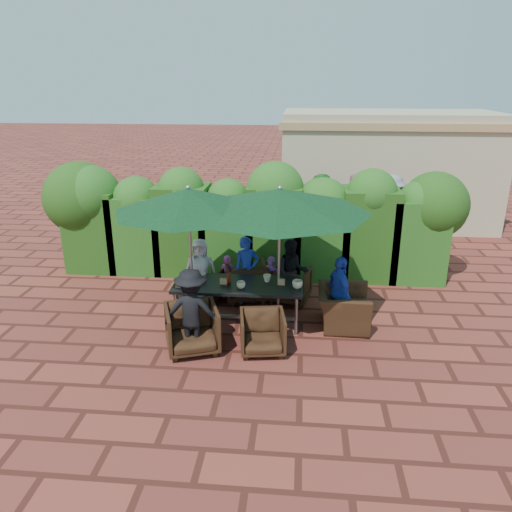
# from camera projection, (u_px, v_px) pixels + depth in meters

# --- Properties ---
(ground) EXTENTS (80.00, 80.00, 0.00)m
(ground) POSITION_uv_depth(u_px,v_px,m) (239.00, 320.00, 8.94)
(ground) COLOR brown
(ground) RESTS_ON ground
(dining_table) EXTENTS (2.22, 0.90, 0.75)m
(dining_table) POSITION_uv_depth(u_px,v_px,m) (239.00, 288.00, 8.60)
(dining_table) COLOR black
(dining_table) RESTS_ON ground
(umbrella_left) EXTENTS (2.49, 2.49, 2.46)m
(umbrella_left) POSITION_uv_depth(u_px,v_px,m) (188.00, 200.00, 8.10)
(umbrella_left) COLOR gray
(umbrella_left) RESTS_ON ground
(umbrella_right) EXTENTS (3.02, 3.02, 2.46)m
(umbrella_right) POSITION_uv_depth(u_px,v_px,m) (280.00, 201.00, 8.06)
(umbrella_right) COLOR gray
(umbrella_right) RESTS_ON ground
(chair_far_left) EXTENTS (0.81, 0.78, 0.69)m
(chair_far_left) POSITION_uv_depth(u_px,v_px,m) (205.00, 282.00, 9.69)
(chair_far_left) COLOR black
(chair_far_left) RESTS_ON ground
(chair_far_mid) EXTENTS (0.91, 0.87, 0.80)m
(chair_far_mid) POSITION_uv_depth(u_px,v_px,m) (246.00, 279.00, 9.68)
(chair_far_mid) COLOR black
(chair_far_mid) RESTS_ON ground
(chair_far_right) EXTENTS (0.84, 0.80, 0.73)m
(chair_far_right) POSITION_uv_depth(u_px,v_px,m) (290.00, 283.00, 9.60)
(chair_far_right) COLOR black
(chair_far_right) RESTS_ON ground
(chair_near_left) EXTENTS (1.00, 0.97, 0.82)m
(chair_near_left) POSITION_uv_depth(u_px,v_px,m) (192.00, 326.00, 7.82)
(chair_near_left) COLOR black
(chair_near_left) RESTS_ON ground
(chair_near_right) EXTENTS (0.78, 0.74, 0.71)m
(chair_near_right) POSITION_uv_depth(u_px,v_px,m) (263.00, 331.00, 7.80)
(chair_near_right) COLOR black
(chair_near_right) RESTS_ON ground
(chair_end_right) EXTENTS (0.68, 1.02, 0.88)m
(chair_end_right) POSITION_uv_depth(u_px,v_px,m) (344.00, 302.00, 8.61)
(chair_end_right) COLOR black
(chair_end_right) RESTS_ON ground
(adult_far_left) EXTENTS (0.65, 0.43, 1.25)m
(adult_far_left) POSITION_uv_depth(u_px,v_px,m) (200.00, 270.00, 9.51)
(adult_far_left) COLOR silver
(adult_far_left) RESTS_ON ground
(adult_far_mid) EXTENTS (0.58, 0.53, 1.30)m
(adult_far_mid) POSITION_uv_depth(u_px,v_px,m) (247.00, 270.00, 9.45)
(adult_far_mid) COLOR #213EB4
(adult_far_mid) RESTS_ON ground
(adult_far_right) EXTENTS (0.67, 0.47, 1.28)m
(adult_far_right) POSITION_uv_depth(u_px,v_px,m) (292.00, 273.00, 9.35)
(adult_far_right) COLOR black
(adult_far_right) RESTS_ON ground
(adult_near_left) EXTENTS (0.89, 0.43, 1.38)m
(adult_near_left) POSITION_uv_depth(u_px,v_px,m) (192.00, 311.00, 7.70)
(adult_near_left) COLOR black
(adult_near_left) RESTS_ON ground
(adult_end_right) EXTENTS (0.62, 0.83, 1.27)m
(adult_end_right) POSITION_uv_depth(u_px,v_px,m) (339.00, 292.00, 8.53)
(adult_end_right) COLOR #213EB4
(adult_end_right) RESTS_ON ground
(child_left) EXTENTS (0.33, 0.27, 0.86)m
(child_left) POSITION_uv_depth(u_px,v_px,m) (228.00, 277.00, 9.72)
(child_left) COLOR #CC4896
(child_left) RESTS_ON ground
(child_right) EXTENTS (0.39, 0.35, 0.90)m
(child_right) POSITION_uv_depth(u_px,v_px,m) (271.00, 279.00, 9.56)
(child_right) COLOR #814799
(child_right) RESTS_ON ground
(pedestrian_a) EXTENTS (1.87, 1.44, 1.92)m
(pedestrian_a) POSITION_uv_depth(u_px,v_px,m) (321.00, 212.00, 12.39)
(pedestrian_a) COLOR #227E2B
(pedestrian_a) RESTS_ON ground
(pedestrian_b) EXTENTS (0.94, 0.62, 1.88)m
(pedestrian_b) POSITION_uv_depth(u_px,v_px,m) (353.00, 212.00, 12.46)
(pedestrian_b) COLOR #CC4896
(pedestrian_b) RESTS_ON ground
(pedestrian_c) EXTENTS (1.25, 1.24, 1.88)m
(pedestrian_c) POSITION_uv_depth(u_px,v_px,m) (390.00, 213.00, 12.37)
(pedestrian_c) COLOR gray
(pedestrian_c) RESTS_ON ground
(cup_a) EXTENTS (0.14, 0.14, 0.11)m
(cup_a) POSITION_uv_depth(u_px,v_px,m) (180.00, 283.00, 8.45)
(cup_a) COLOR beige
(cup_a) RESTS_ON dining_table
(cup_b) EXTENTS (0.15, 0.15, 0.14)m
(cup_b) POSITION_uv_depth(u_px,v_px,m) (202.00, 277.00, 8.69)
(cup_b) COLOR beige
(cup_b) RESTS_ON dining_table
(cup_c) EXTENTS (0.15, 0.15, 0.12)m
(cup_c) POSITION_uv_depth(u_px,v_px,m) (241.00, 285.00, 8.37)
(cup_c) COLOR beige
(cup_c) RESTS_ON dining_table
(cup_d) EXTENTS (0.14, 0.14, 0.13)m
(cup_d) POSITION_uv_depth(u_px,v_px,m) (267.00, 278.00, 8.64)
(cup_d) COLOR beige
(cup_d) RESTS_ON dining_table
(cup_e) EXTENTS (0.18, 0.18, 0.14)m
(cup_e) POSITION_uv_depth(u_px,v_px,m) (297.00, 284.00, 8.37)
(cup_e) COLOR beige
(cup_e) RESTS_ON dining_table
(ketchup_bottle) EXTENTS (0.04, 0.04, 0.17)m
(ketchup_bottle) POSITION_uv_depth(u_px,v_px,m) (228.00, 278.00, 8.59)
(ketchup_bottle) COLOR #B20C0A
(ketchup_bottle) RESTS_ON dining_table
(sauce_bottle) EXTENTS (0.04, 0.04, 0.17)m
(sauce_bottle) POSITION_uv_depth(u_px,v_px,m) (229.00, 278.00, 8.58)
(sauce_bottle) COLOR #4C230C
(sauce_bottle) RESTS_ON dining_table
(serving_tray) EXTENTS (0.35, 0.25, 0.02)m
(serving_tray) POSITION_uv_depth(u_px,v_px,m) (187.00, 285.00, 8.50)
(serving_tray) COLOR #996D4A
(serving_tray) RESTS_ON dining_table
(number_block_left) EXTENTS (0.12, 0.06, 0.10)m
(number_block_left) POSITION_uv_depth(u_px,v_px,m) (224.00, 281.00, 8.54)
(number_block_left) COLOR tan
(number_block_left) RESTS_ON dining_table
(number_block_right) EXTENTS (0.12, 0.06, 0.10)m
(number_block_right) POSITION_uv_depth(u_px,v_px,m) (281.00, 282.00, 8.51)
(number_block_right) COLOR tan
(number_block_right) RESTS_ON dining_table
(hedge_wall) EXTENTS (9.10, 1.60, 2.48)m
(hedge_wall) POSITION_uv_depth(u_px,v_px,m) (241.00, 215.00, 10.69)
(hedge_wall) COLOR #1A3A10
(hedge_wall) RESTS_ON ground
(building) EXTENTS (6.20, 3.08, 3.20)m
(building) POSITION_uv_depth(u_px,v_px,m) (386.00, 168.00, 14.65)
(building) COLOR tan
(building) RESTS_ON ground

